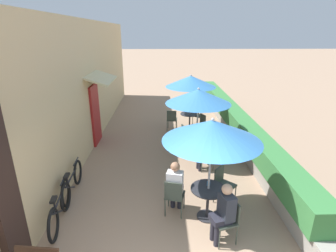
% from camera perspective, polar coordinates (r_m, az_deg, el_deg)
% --- Properties ---
extents(cafe_facade_wall, '(0.98, 13.68, 4.20)m').
position_cam_1_polar(cafe_facade_wall, '(9.93, -16.17, 9.11)').
color(cafe_facade_wall, '#D6B784').
rests_on(cafe_facade_wall, ground_plane).
extents(planter_hedge, '(0.60, 12.68, 1.01)m').
position_cam_1_polar(planter_hedge, '(10.41, 14.24, 0.90)').
color(planter_hedge, gray).
rests_on(planter_hedge, ground_plane).
extents(patio_table_near, '(0.75, 0.75, 0.72)m').
position_cam_1_polar(patio_table_near, '(5.81, 8.69, -14.98)').
color(patio_table_near, '#28282D').
rests_on(patio_table_near, ground_plane).
extents(patio_umbrella_near, '(1.95, 1.95, 2.28)m').
position_cam_1_polar(patio_umbrella_near, '(5.11, 9.56, -1.00)').
color(patio_umbrella_near, '#B7B7BC').
rests_on(patio_umbrella_near, ground_plane).
extents(cafe_chair_near_left, '(0.50, 0.50, 0.87)m').
position_cam_1_polar(cafe_chair_near_left, '(5.35, 12.97, -18.82)').
color(cafe_chair_near_left, '#384238').
rests_on(cafe_chair_near_left, ground_plane).
extents(seated_patron_near_left, '(0.47, 0.42, 1.25)m').
position_cam_1_polar(seated_patron_near_left, '(5.19, 12.00, -17.66)').
color(seated_patron_near_left, '#23232D').
rests_on(seated_patron_near_left, ground_plane).
extents(cafe_chair_near_right, '(0.57, 0.57, 0.87)m').
position_cam_1_polar(cafe_chair_near_right, '(6.36, 11.82, -11.83)').
color(cafe_chair_near_right, '#384238').
rests_on(cafe_chair_near_right, ground_plane).
extents(cafe_chair_near_back, '(0.48, 0.48, 0.87)m').
position_cam_1_polar(cafe_chair_near_back, '(5.82, 1.37, -14.67)').
color(cafe_chair_near_back, '#384238').
rests_on(cafe_chair_near_back, ground_plane).
extents(seated_patron_near_back, '(0.41, 0.47, 1.25)m').
position_cam_1_polar(seated_patron_near_back, '(5.81, 1.60, -12.67)').
color(seated_patron_near_back, '#23232D').
rests_on(seated_patron_near_back, ground_plane).
extents(coffee_cup_near, '(0.07, 0.07, 0.09)m').
position_cam_1_polar(coffee_cup_near, '(5.77, 8.80, -12.29)').
color(coffee_cup_near, teal).
rests_on(coffee_cup_near, patio_table_near).
extents(patio_table_mid, '(0.75, 0.75, 0.72)m').
position_cam_1_polar(patio_table_mid, '(8.27, 6.20, -3.76)').
color(patio_table_mid, '#28282D').
rests_on(patio_table_mid, ground_plane).
extents(patio_umbrella_mid, '(1.95, 1.95, 2.28)m').
position_cam_1_polar(patio_umbrella_mid, '(7.79, 6.61, 6.42)').
color(patio_umbrella_mid, '#B7B7BC').
rests_on(patio_umbrella_mid, ground_plane).
extents(cafe_chair_mid_left, '(0.49, 0.49, 0.87)m').
position_cam_1_polar(cafe_chair_mid_left, '(7.70, 8.70, -5.72)').
color(cafe_chair_mid_left, '#384238').
rests_on(cafe_chair_mid_left, ground_plane).
extents(seated_patron_mid_left, '(0.47, 0.41, 1.25)m').
position_cam_1_polar(seated_patron_mid_left, '(7.59, 7.99, -4.67)').
color(seated_patron_mid_left, '#23232D').
rests_on(seated_patron_mid_left, ground_plane).
extents(cafe_chair_mid_right, '(0.49, 0.49, 0.87)m').
position_cam_1_polar(cafe_chair_mid_right, '(8.86, 4.04, -2.03)').
color(cafe_chair_mid_right, '#384238').
rests_on(cafe_chair_mid_right, ground_plane).
extents(patio_table_far, '(0.75, 0.75, 0.72)m').
position_cam_1_polar(patio_table_far, '(10.57, 4.74, 1.63)').
color(patio_table_far, '#28282D').
rests_on(patio_table_far, ground_plane).
extents(patio_umbrella_far, '(1.95, 1.95, 2.28)m').
position_cam_1_polar(patio_umbrella_far, '(10.20, 4.98, 9.67)').
color(patio_umbrella_far, '#B7B7BC').
rests_on(patio_umbrella_far, ground_plane).
extents(cafe_chair_far_left, '(0.56, 0.56, 0.87)m').
position_cam_1_polar(cafe_chair_far_left, '(11.20, 6.35, 2.63)').
color(cafe_chair_far_left, '#384238').
rests_on(cafe_chair_far_left, ground_plane).
extents(cafe_chair_far_right, '(0.45, 0.45, 0.87)m').
position_cam_1_polar(cafe_chair_far_right, '(10.54, 0.84, 1.66)').
color(cafe_chair_far_right, '#384238').
rests_on(cafe_chair_far_right, ground_plane).
extents(cafe_chair_far_back, '(0.52, 0.52, 0.87)m').
position_cam_1_polar(cafe_chair_far_back, '(10.02, 7.03, 0.52)').
color(cafe_chair_far_back, '#384238').
rests_on(cafe_chair_far_back, ground_plane).
extents(bicycle_leaning, '(0.29, 1.75, 0.76)m').
position_cam_1_polar(bicycle_leaning, '(6.18, -22.50, -15.93)').
color(bicycle_leaning, black).
rests_on(bicycle_leaning, ground_plane).
extents(bicycle_second, '(0.15, 1.75, 0.74)m').
position_cam_1_polar(bicycle_second, '(6.92, -20.17, -11.58)').
color(bicycle_second, black).
rests_on(bicycle_second, ground_plane).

